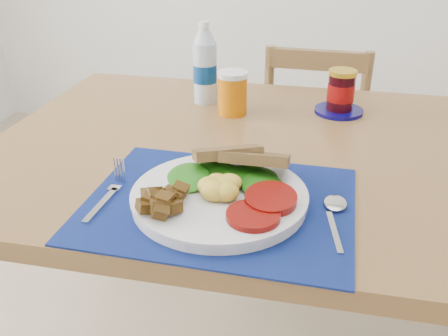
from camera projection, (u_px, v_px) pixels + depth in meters
name	position (u px, v px, depth m)	size (l,w,h in m)	color
table	(295.00, 182.00, 1.15)	(1.40, 0.90, 0.75)	brown
chair_far	(314.00, 127.00, 1.81)	(0.39, 0.37, 1.01)	brown
placemat	(219.00, 203.00, 0.90)	(0.48, 0.37, 0.00)	black
breakfast_plate	(215.00, 193.00, 0.89)	(0.31, 0.31, 0.08)	silver
fork	(110.00, 194.00, 0.92)	(0.02, 0.17, 0.00)	#B2B5BA
spoon	(335.00, 212.00, 0.87)	(0.04, 0.18, 0.01)	#B2B5BA
water_bottle	(205.00, 68.00, 1.34)	(0.06, 0.06, 0.22)	#ADBFCC
juice_glass	(232.00, 94.00, 1.28)	(0.08, 0.08, 0.11)	#C46405
jam_on_saucer	(340.00, 94.00, 1.29)	(0.13, 0.13, 0.11)	#080551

